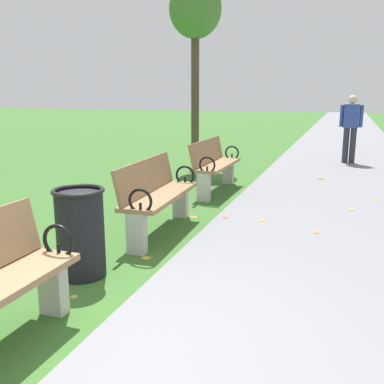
# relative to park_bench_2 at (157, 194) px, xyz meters

# --- Properties ---
(ground_plane) EXTENTS (80.00, 80.00, 0.00)m
(ground_plane) POSITION_rel_park_bench_2_xyz_m (0.50, -2.72, -0.49)
(ground_plane) COLOR #386628
(paved_walkway) EXTENTS (3.19, 44.00, 0.02)m
(paved_walkway) POSITION_rel_park_bench_2_xyz_m (2.10, 15.28, -0.48)
(paved_walkway) COLOR slate
(paved_walkway) RESTS_ON ground
(park_bench_2) EXTENTS (0.54, 1.62, 0.90)m
(park_bench_2) POSITION_rel_park_bench_2_xyz_m (0.00, 0.00, 0.00)
(park_bench_2) COLOR #93704C
(park_bench_2) RESTS_ON ground
(park_bench_3) EXTENTS (0.49, 1.60, 0.90)m
(park_bench_3) POSITION_rel_park_bench_2_xyz_m (-0.00, 2.47, 0.00)
(park_bench_3) COLOR #93704C
(park_bench_3) RESTS_ON ground
(tree_2) EXTENTS (1.18, 1.18, 4.18)m
(tree_2) POSITION_rel_park_bench_2_xyz_m (-1.27, 5.15, 2.94)
(tree_2) COLOR #4C3D2D
(tree_2) RESTS_ON ground
(pedestrian_walking) EXTENTS (0.53, 0.23, 1.62)m
(pedestrian_walking) POSITION_rel_park_bench_2_xyz_m (2.22, 6.53, 0.44)
(pedestrian_walking) COLOR #2D2D38
(pedestrian_walking) RESTS_ON paved_walkway
(trash_bin) EXTENTS (0.48, 0.48, 0.84)m
(trash_bin) POSITION_rel_park_bench_2_xyz_m (-0.15, -1.43, -0.06)
(trash_bin) COLOR black
(trash_bin) RESTS_ON ground
(scattered_leaves) EXTENTS (4.68, 7.95, 0.02)m
(scattered_leaves) POSITION_rel_park_bench_2_xyz_m (0.81, 0.43, -0.47)
(scattered_leaves) COLOR gold
(scattered_leaves) RESTS_ON ground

